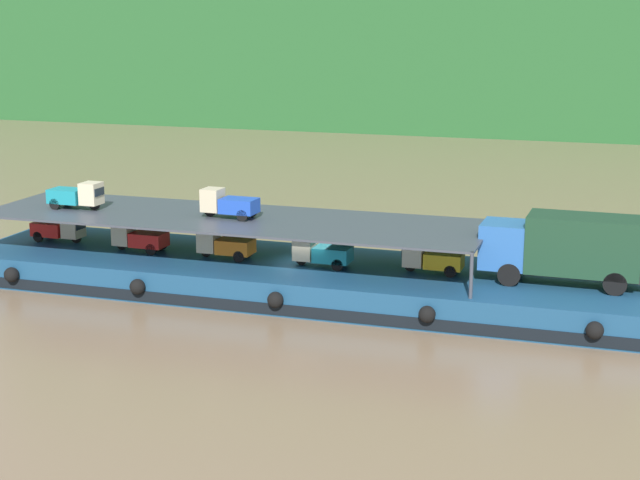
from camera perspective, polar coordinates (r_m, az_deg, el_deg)
The scene contains 11 objects.
ground_plane at distance 46.97m, azimuth -0.86°, elevation -3.14°, with size 400.00×400.00×0.00m, color #7F664C.
cargo_barge at distance 46.74m, azimuth -0.88°, elevation -2.27°, with size 33.86×8.25×1.50m.
covered_lorry at distance 43.94m, azimuth 14.06°, elevation -0.39°, with size 7.89×2.41×3.10m.
cargo_rack at distance 47.47m, azimuth -5.22°, elevation 1.26°, with size 24.66×6.87×2.00m.
mini_truck_lower_stern at distance 52.65m, azimuth -14.91°, elevation 0.66°, with size 2.77×1.25×1.38m.
mini_truck_lower_aft at distance 49.66m, azimuth -10.49°, elevation 0.15°, with size 2.76×1.23×1.38m.
mini_truck_lower_mid at distance 47.63m, azimuth -5.56°, elevation -0.25°, with size 2.74×1.20×1.38m.
mini_truck_lower_fore at distance 45.86m, azimuth 0.08°, elevation -0.71°, with size 2.75×1.21×1.38m.
mini_truck_lower_bow at distance 45.03m, azimuth 6.53°, elevation -1.06°, with size 2.74×1.20×1.38m.
mini_truck_upper_stern at distance 50.66m, azimuth -13.96°, elevation 2.54°, with size 2.75×1.22×1.38m.
mini_truck_upper_mid at distance 47.19m, azimuth -5.35°, elevation 2.12°, with size 2.77×1.25×1.38m.
Camera 1 is at (14.66, -42.62, 13.21)m, focal length 55.02 mm.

